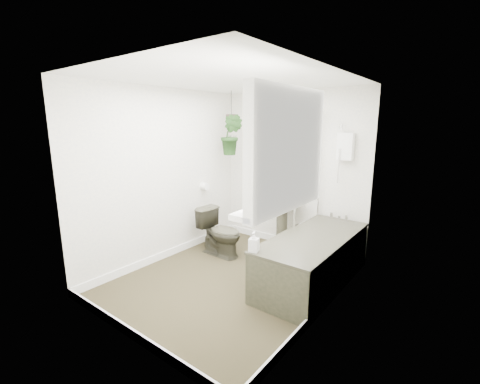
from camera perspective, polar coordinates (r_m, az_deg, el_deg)
The scene contains 22 objects.
floor at distance 4.02m, azimuth -1.34°, elevation -15.30°, with size 2.30×2.80×0.02m, color #2A2917.
ceiling at distance 3.60m, azimuth -1.54°, elevation 19.59°, with size 2.30×2.80×0.02m, color white.
wall_back at distance 4.80m, azimuth 9.17°, elevation 3.69°, with size 2.30×0.02×2.30m, color white.
wall_front at distance 2.71m, azimuth -20.44°, elevation -3.45°, with size 2.30×0.02×2.30m, color white.
wall_left at distance 4.44m, azimuth -13.20°, elevation 2.85°, with size 0.02×2.80×2.30m, color white.
wall_right at distance 3.06m, azimuth 15.76°, elevation -1.41°, with size 0.02×2.80×2.30m, color white.
skirting at distance 3.99m, azimuth -1.35°, elevation -14.54°, with size 2.30×2.80×0.10m, color white.
bathtub at distance 3.90m, azimuth 12.82°, elevation -11.62°, with size 0.72×1.72×0.58m, color #373529, non-canonical shape.
bath_screen at distance 4.20m, azimuth 12.16°, elevation 4.17°, with size 0.04×0.72×1.40m, color silver, non-canonical shape.
shower_box at distance 4.37m, azimuth 18.25°, elevation 7.70°, with size 0.20×0.10×0.35m, color white.
oval_mirror at distance 4.71m, azimuth 9.46°, elevation 7.80°, with size 0.46×0.03×0.62m, color silver.
wall_sconce at distance 4.91m, azimuth 5.21°, elevation 6.92°, with size 0.04×0.04×0.22m, color black.
toilet_roll_holder at distance 4.91m, azimuth -6.33°, elevation 1.00°, with size 0.11×0.11×0.11m, color white.
window_recess at distance 2.38m, azimuth 8.55°, elevation 7.36°, with size 0.08×1.00×0.90m, color white.
window_sill at distance 2.49m, azimuth 6.84°, elevation -2.22°, with size 0.18×1.00×0.04m, color white.
window_blinds at distance 2.41m, azimuth 7.60°, elevation 7.43°, with size 0.01×0.86×0.76m, color white.
toilet at distance 4.58m, azimuth -3.48°, elevation -7.12°, with size 0.37×0.66×0.67m, color #373529.
pedestal_sink at distance 4.68m, azimuth 7.44°, elevation -5.60°, with size 0.50×0.42×0.85m, color #373529, non-canonical shape.
sill_plant at distance 2.40m, azimuth 4.75°, elevation 0.95°, with size 0.23×0.20×0.26m, color black.
hanging_plant at distance 4.79m, azimuth -1.53°, elevation 10.11°, with size 0.33×0.26×0.59m, color black.
soap_bottle at distance 3.25m, azimuth 2.48°, elevation -8.82°, with size 0.09×0.09×0.21m, color black.
hanging_pot at distance 4.79m, azimuth -1.55°, elevation 12.93°, with size 0.16×0.16×0.12m, color #2C221C.
Camera 1 is at (2.24, -2.78, 1.84)m, focal length 24.00 mm.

